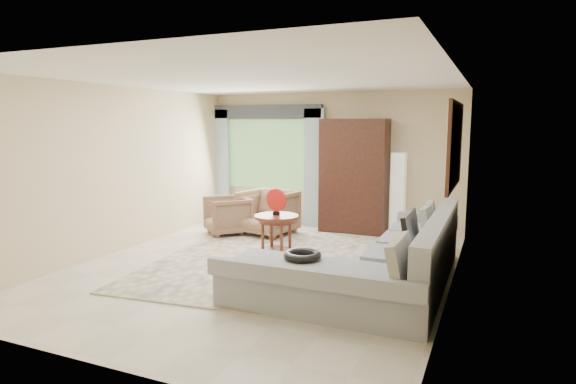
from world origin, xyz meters
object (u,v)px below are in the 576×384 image
at_px(sectional_sofa, 386,267).
at_px(floor_lamp, 398,194).
at_px(armchair_left, 227,216).
at_px(tv_screen, 411,232).
at_px(coffee_table, 276,236).
at_px(armchair_right, 268,213).
at_px(potted_plant, 228,212).
at_px(armoire, 354,176).

xyz_separation_m(sectional_sofa, floor_lamp, (-0.43, 2.96, 0.47)).
bearing_deg(armchair_left, tv_screen, 17.96).
height_order(coffee_table, armchair_left, armchair_left).
xyz_separation_m(tv_screen, armchair_right, (-2.87, 1.96, -0.31)).
bearing_deg(tv_screen, armchair_right, 145.59).
relative_size(sectional_sofa, armchair_right, 3.84).
relative_size(sectional_sofa, potted_plant, 6.79).
xyz_separation_m(sectional_sofa, tv_screen, (0.27, 0.09, 0.44)).
xyz_separation_m(sectional_sofa, armchair_left, (-3.30, 1.81, 0.07)).
xyz_separation_m(sectional_sofa, armoire, (-1.23, 2.90, 0.77)).
bearing_deg(armchair_right, potted_plant, 167.14).
xyz_separation_m(armchair_left, armchair_right, (0.70, 0.25, 0.06)).
relative_size(armoire, floor_lamp, 1.40).
xyz_separation_m(tv_screen, armchair_left, (-3.56, 1.72, -0.37)).
xyz_separation_m(tv_screen, armoire, (-1.50, 2.81, 0.33)).
distance_m(armoire, floor_lamp, 0.86).
height_order(coffee_table, floor_lamp, floor_lamp).
height_order(potted_plant, floor_lamp, floor_lamp).
bearing_deg(potted_plant, armchair_left, -60.23).
distance_m(sectional_sofa, floor_lamp, 3.03).
bearing_deg(floor_lamp, armchair_right, -157.43).
bearing_deg(armchair_right, floor_lamp, 33.41).
bearing_deg(armoire, tv_screen, -61.87).
xyz_separation_m(tv_screen, potted_plant, (-3.99, 2.46, -0.47)).
bearing_deg(potted_plant, tv_screen, -31.63).
relative_size(coffee_table, floor_lamp, 0.44).
distance_m(armchair_right, potted_plant, 1.23).
bearing_deg(sectional_sofa, coffee_table, 158.11).
distance_m(coffee_table, floor_lamp, 2.65).
height_order(sectional_sofa, armoire, armoire).
relative_size(armchair_left, potted_plant, 1.50).
bearing_deg(coffee_table, armchair_left, 143.99).
relative_size(sectional_sofa, coffee_table, 5.25).
xyz_separation_m(sectional_sofa, potted_plant, (-3.72, 2.55, -0.03)).
bearing_deg(sectional_sofa, armchair_left, 151.26).
distance_m(sectional_sofa, coffee_table, 1.95).
height_order(tv_screen, floor_lamp, floor_lamp).
xyz_separation_m(coffee_table, armchair_left, (-1.49, 1.08, 0.00)).
relative_size(coffee_table, armchair_right, 0.73).
bearing_deg(armchair_right, tv_screen, -23.56).
distance_m(coffee_table, armchair_right, 1.55).
bearing_deg(coffee_table, floor_lamp, 58.30).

